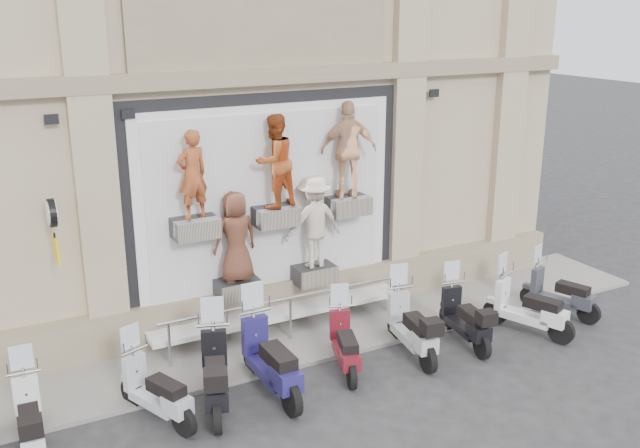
# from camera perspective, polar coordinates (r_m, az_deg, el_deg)

# --- Properties ---
(ground) EXTENTS (90.00, 90.00, 0.00)m
(ground) POSITION_cam_1_polar(r_m,az_deg,el_deg) (12.02, 1.88, -13.22)
(ground) COLOR #29292B
(ground) RESTS_ON ground
(sidewalk) EXTENTS (16.00, 2.20, 0.08)m
(sidewalk) POSITION_cam_1_polar(r_m,az_deg,el_deg) (13.64, -2.53, -9.12)
(sidewalk) COLOR gray
(sidewalk) RESTS_ON ground
(building) EXTENTS (14.00, 8.60, 12.00)m
(building) POSITION_cam_1_polar(r_m,az_deg,el_deg) (16.80, -10.30, 16.64)
(building) COLOR tan
(building) RESTS_ON ground
(shop_vitrine) EXTENTS (5.60, 0.88, 4.30)m
(shop_vitrine) POSITION_cam_1_polar(r_m,az_deg,el_deg) (13.38, -3.26, 1.31)
(shop_vitrine) COLOR black
(shop_vitrine) RESTS_ON ground
(guard_rail) EXTENTS (5.06, 0.10, 0.93)m
(guard_rail) POSITION_cam_1_polar(r_m,az_deg,el_deg) (13.38, -2.37, -7.65)
(guard_rail) COLOR #9EA0A5
(guard_rail) RESTS_ON ground
(clock_sign_bracket) EXTENTS (0.10, 0.80, 1.02)m
(clock_sign_bracket) POSITION_cam_1_polar(r_m,az_deg,el_deg) (11.98, -20.61, 0.17)
(clock_sign_bracket) COLOR black
(clock_sign_bracket) RESTS_ON ground
(scooter_b) EXTENTS (0.59, 1.75, 1.41)m
(scooter_b) POSITION_cam_1_polar(r_m,az_deg,el_deg) (11.01, -22.32, -13.46)
(scooter_b) COLOR silver
(scooter_b) RESTS_ON ground
(scooter_c) EXTENTS (1.12, 1.80, 1.41)m
(scooter_c) POSITION_cam_1_polar(r_m,az_deg,el_deg) (11.20, -13.04, -11.98)
(scooter_c) COLOR #A8ACB6
(scooter_c) RESTS_ON ground
(scooter_d) EXTENTS (1.17, 2.05, 1.60)m
(scooter_d) POSITION_cam_1_polar(r_m,az_deg,el_deg) (11.33, -8.42, -10.79)
(scooter_d) COLOR black
(scooter_d) RESTS_ON ground
(scooter_e) EXTENTS (0.63, 2.09, 1.69)m
(scooter_e) POSITION_cam_1_polar(r_m,az_deg,el_deg) (11.59, -4.00, -9.71)
(scooter_e) COLOR #1D1854
(scooter_e) RESTS_ON ground
(scooter_f) EXTENTS (1.03, 1.77, 1.38)m
(scooter_f) POSITION_cam_1_polar(r_m,az_deg,el_deg) (12.33, 2.02, -8.75)
(scooter_f) COLOR maroon
(scooter_f) RESTS_ON ground
(scooter_g) EXTENTS (0.85, 1.95, 1.53)m
(scooter_g) POSITION_cam_1_polar(r_m,az_deg,el_deg) (12.91, 7.37, -7.29)
(scooter_g) COLOR #A3A5AA
(scooter_g) RESTS_ON ground
(scooter_h) EXTENTS (0.79, 1.82, 1.43)m
(scooter_h) POSITION_cam_1_polar(r_m,az_deg,el_deg) (13.51, 11.56, -6.58)
(scooter_h) COLOR black
(scooter_h) RESTS_ON ground
(scooter_i) EXTENTS (1.18, 1.91, 1.50)m
(scooter_i) POSITION_cam_1_polar(r_m,az_deg,el_deg) (14.18, 16.43, -5.65)
(scooter_i) COLOR silver
(scooter_i) RESTS_ON ground
(scooter_j) EXTENTS (1.03, 1.77, 1.38)m
(scooter_j) POSITION_cam_1_polar(r_m,az_deg,el_deg) (15.21, 18.74, -4.54)
(scooter_j) COLOR #2E3138
(scooter_j) RESTS_ON ground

